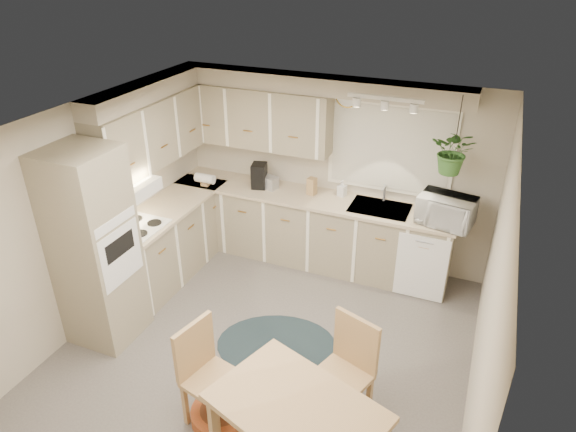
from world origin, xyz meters
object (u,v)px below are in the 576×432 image
object	(u,v)px
chair_left	(214,379)
pet_bed	(222,414)
chair_back	(340,376)
microwave	(447,207)
braided_rug	(276,344)

from	to	relation	value
chair_left	pet_bed	world-z (taller)	chair_left
chair_back	pet_bed	xyz separation A→B (m)	(-0.94, -0.41, -0.43)
chair_back	pet_bed	size ratio (longest dim) A/B	1.84
chair_left	chair_back	size ratio (longest dim) A/B	0.98
chair_left	microwave	xyz separation A→B (m)	(1.48, 2.66, 0.66)
chair_left	pet_bed	distance (m)	0.43
chair_back	braided_rug	world-z (taller)	chair_back
chair_back	pet_bed	bearing A→B (deg)	43.68
braided_rug	pet_bed	world-z (taller)	pet_bed
pet_bed	microwave	world-z (taller)	microwave
pet_bed	chair_back	bearing A→B (deg)	23.77
pet_bed	microwave	xyz separation A→B (m)	(1.45, 2.65, 1.08)
chair_left	microwave	size ratio (longest dim) A/B	1.62
chair_left	braided_rug	world-z (taller)	chair_left
chair_back	microwave	bearing A→B (deg)	-82.81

